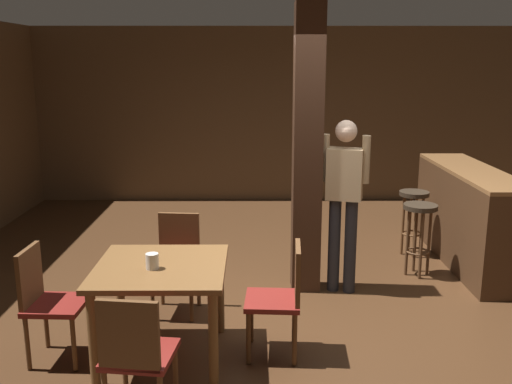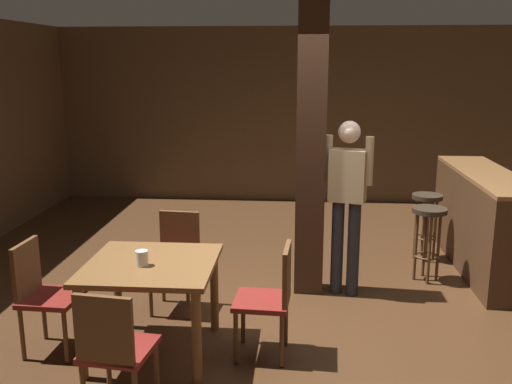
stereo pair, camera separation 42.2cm
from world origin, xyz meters
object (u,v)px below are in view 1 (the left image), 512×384
(napkin_cup, at_px, (152,261))
(standing_person, at_px, (344,194))
(chair_west, at_px, (47,298))
(bar_counter, at_px, (462,216))
(chair_north, at_px, (177,258))
(chair_south, at_px, (136,352))
(bar_stool_near, at_px, (420,222))
(chair_east, at_px, (282,294))
(bar_stool_mid, at_px, (413,208))
(dining_table, at_px, (161,280))

(napkin_cup, relative_size, standing_person, 0.07)
(chair_west, xyz_separation_m, bar_counter, (3.94, 2.17, 0.05))
(chair_west, xyz_separation_m, napkin_cup, (0.83, -0.05, 0.31))
(chair_north, distance_m, chair_south, 1.74)
(chair_west, bearing_deg, bar_stool_near, 27.79)
(chair_east, xyz_separation_m, standing_person, (0.66, 1.27, 0.50))
(chair_east, xyz_separation_m, chair_south, (-0.95, -0.90, 0.00))
(napkin_cup, height_order, bar_stool_near, napkin_cup)
(chair_south, distance_m, standing_person, 2.75)
(chair_east, xyz_separation_m, bar_stool_mid, (1.67, 2.38, 0.07))
(chair_west, bearing_deg, chair_north, 45.66)
(chair_east, bearing_deg, bar_counter, 44.53)
(chair_north, relative_size, chair_south, 1.00)
(chair_north, height_order, bar_stool_near, chair_north)
(dining_table, height_order, chair_south, chair_south)
(dining_table, height_order, chair_north, chair_north)
(chair_west, bearing_deg, chair_south, -44.66)
(bar_stool_near, bearing_deg, napkin_cup, -144.26)
(bar_stool_near, bearing_deg, bar_stool_mid, 79.73)
(bar_counter, height_order, bar_stool_near, bar_counter)
(dining_table, relative_size, napkin_cup, 8.29)
(dining_table, bearing_deg, chair_west, -178.17)
(standing_person, bearing_deg, chair_east, -117.41)
(bar_counter, bearing_deg, napkin_cup, -144.53)
(bar_stool_mid, bearing_deg, standing_person, -132.34)
(chair_south, bearing_deg, dining_table, 88.36)
(chair_west, xyz_separation_m, standing_person, (2.46, 1.33, 0.50))
(chair_east, relative_size, bar_counter, 0.39)
(dining_table, relative_size, chair_east, 1.10)
(chair_north, bearing_deg, bar_counter, 22.56)
(dining_table, xyz_separation_m, chair_west, (-0.87, -0.03, -0.13))
(standing_person, bearing_deg, chair_north, -164.55)
(bar_counter, bearing_deg, standing_person, -150.60)
(bar_counter, bearing_deg, chair_south, -135.82)
(chair_north, distance_m, chair_west, 1.25)
(bar_counter, distance_m, bar_stool_near, 0.73)
(chair_west, height_order, bar_counter, bar_counter)
(chair_east, distance_m, bar_stool_near, 2.30)
(bar_stool_near, bearing_deg, chair_north, -160.69)
(chair_north, bearing_deg, chair_east, -42.24)
(standing_person, distance_m, bar_stool_near, 1.07)
(standing_person, height_order, bar_counter, standing_person)
(dining_table, height_order, bar_stool_near, bar_stool_near)
(standing_person, xyz_separation_m, bar_stool_near, (0.88, 0.43, -0.41))
(dining_table, distance_m, chair_east, 0.94)
(chair_west, height_order, bar_stool_mid, chair_west)
(dining_table, xyz_separation_m, bar_stool_near, (2.47, 1.73, -0.05))
(chair_north, distance_m, standing_person, 1.71)
(chair_east, height_order, bar_counter, bar_counter)
(chair_west, relative_size, standing_person, 0.52)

